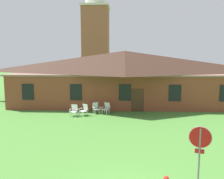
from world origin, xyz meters
The scene contains 7 objects.
brick_building centered at (0.00, 19.16, 2.91)m, with size 23.63×10.40×5.71m.
dome_tower centered at (-5.34, 37.05, 9.29)m, with size 5.18×5.18×20.23m.
stop_sign centered at (2.60, 1.45, 1.74)m, with size 0.78×0.26×2.46m.
lawn_chair_by_porch centered at (-4.33, 12.20, 0.50)m, with size 0.69×0.72×0.96m.
lawn_chair_near_door centered at (-3.52, 12.47, 0.50)m, with size 0.84×0.87×0.96m.
lawn_chair_left_end centered at (-2.58, 13.29, 0.50)m, with size 0.82×0.85×0.96m.
lawn_chair_middle centered at (-1.66, 13.28, 0.50)m, with size 0.80×0.84×0.96m.
Camera 1 is at (-0.18, -6.54, 4.87)m, focal length 36.51 mm.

